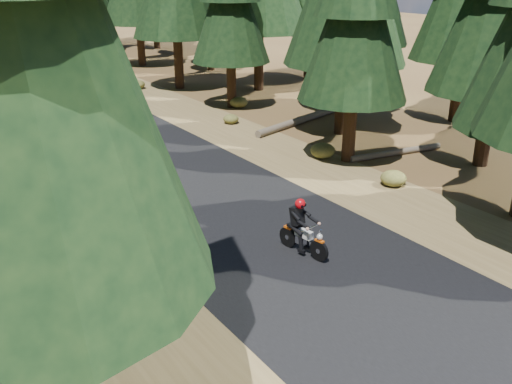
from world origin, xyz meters
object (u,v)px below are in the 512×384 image
(log_near, at_px, (300,120))
(rider_lead, at_px, (303,236))
(log_far, at_px, (396,152))
(rider_follow, at_px, (129,167))

(log_near, relative_size, rider_lead, 3.66)
(log_far, bearing_deg, log_near, 100.82)
(log_far, height_order, rider_follow, rider_follow)
(log_near, relative_size, rider_follow, 2.93)
(rider_lead, bearing_deg, log_near, -137.00)
(rider_lead, bearing_deg, log_far, -160.76)
(log_far, distance_m, rider_lead, 8.88)
(log_near, height_order, log_far, log_near)
(log_far, relative_size, rider_lead, 2.46)
(log_near, xyz_separation_m, rider_lead, (-7.67, -9.89, 0.32))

